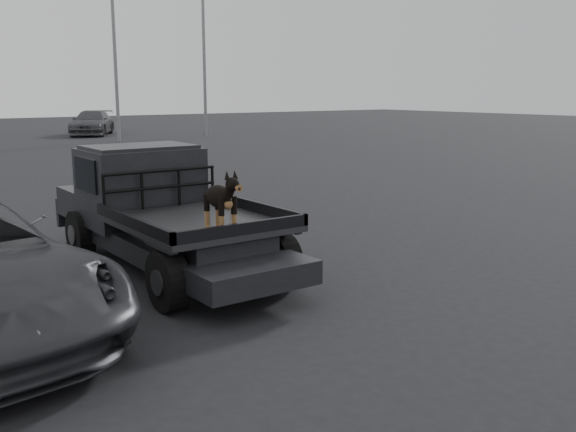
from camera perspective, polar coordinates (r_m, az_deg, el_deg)
ground at (r=8.21m, az=1.17°, el=-7.71°), size 120.00×120.00×0.00m
flatbed_ute at (r=9.75m, az=-10.57°, el=-2.05°), size 2.00×5.40×0.92m
ute_cab at (r=10.44m, az=-13.00°, el=3.75°), size 1.72×1.30×0.88m
headache_rack at (r=9.79m, az=-11.23°, el=2.36°), size 1.80×0.08×0.55m
dog at (r=8.01m, az=-6.05°, el=1.29°), size 0.32×0.60×0.74m
distant_car_b at (r=40.51m, az=-17.02°, el=7.92°), size 4.24×5.35×1.45m
floodlight_mid at (r=35.20m, az=-15.30°, el=16.94°), size 1.08×0.28×11.71m
floodlight_far at (r=38.62m, az=-7.58°, el=18.05°), size 1.08×0.28×13.54m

